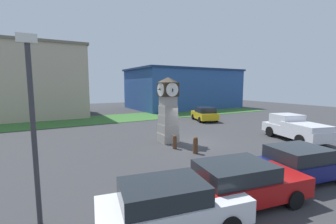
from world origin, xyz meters
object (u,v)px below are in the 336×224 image
Objects in this scene: bollard_mid_row at (195,145)px; clock_tower at (168,110)px; pickup_truck at (295,128)px; street_lamp_near_road at (32,117)px; car_near_tower at (240,182)px; car_far_lot at (205,114)px; pedestrian_crossing_lot at (6,114)px; car_by_building at (302,163)px; bollard_near_tower at (175,142)px; pedestrian_near_bench at (46,111)px; car_navy_sedan at (171,205)px.

clock_tower is at bearing 92.15° from bollard_mid_row.
pickup_truck is 0.98× the size of street_lamp_near_road.
car_near_tower is (-2.03, -5.42, 0.24)m from bollard_mid_row.
bollard_mid_row is at bearing -130.66° from car_far_lot.
pickup_truck is 3.10× the size of pedestrian_crossing_lot.
car_by_building is at bearing 1.67° from car_near_tower.
bollard_near_tower is 19.52m from pedestrian_near_bench.
pedestrian_near_bench is (-16.09, 20.57, 0.03)m from pickup_truck.
pickup_truck is at bearing 8.60° from street_lamp_near_road.
clock_tower is at bearing -53.86° from pedestrian_crossing_lot.
car_by_building is at bearing -61.13° from pedestrian_crossing_lot.
bollard_mid_row is 0.24× the size of car_far_lot.
car_by_building is at bearing -10.70° from street_lamp_near_road.
pickup_truck is at bearing -89.15° from car_far_lot.
car_navy_sedan is 4.59m from street_lamp_near_road.
car_navy_sedan is 0.94× the size of car_near_tower.
pedestrian_near_bench is at bearing 147.75° from car_far_lot.
car_by_building is at bearing -70.79° from bollard_near_tower.
pedestrian_near_bench reaches higher than car_far_lot.
car_far_lot is 0.80× the size of pickup_truck.
car_near_tower is at bearing -124.37° from car_far_lot.
pedestrian_crossing_lot is (-19.68, 9.14, 0.19)m from car_far_lot.
pickup_truck reaches higher than car_near_tower.
bollard_mid_row is at bearing 173.57° from pickup_truck.
car_near_tower is at bearing -102.54° from clock_tower.
car_by_building is at bearing -146.48° from pickup_truck.
car_near_tower is at bearing -156.71° from pickup_truck.
pedestrian_near_bench reaches higher than bollard_near_tower.
pickup_truck is (8.95, -2.40, 0.47)m from bollard_near_tower.
street_lamp_near_road reaches higher than car_navy_sedan.
street_lamp_near_road is at bearing 169.30° from car_by_building.
bollard_mid_row is at bearing -58.50° from pedestrian_crossing_lot.
car_far_lot is at bearing 38.51° from street_lamp_near_road.
car_far_lot is at bearing 90.85° from pickup_truck.
car_near_tower reaches higher than bollard_mid_row.
car_by_building is (3.81, 0.11, -0.00)m from car_near_tower.
car_by_building is at bearing -71.47° from bollard_mid_row.
car_near_tower is 0.89× the size of pickup_truck.
car_navy_sedan is at bearing -177.91° from car_by_building.
car_far_lot is 21.70m from pedestrian_crossing_lot.
clock_tower is 4.52× the size of bollard_mid_row.
car_near_tower is 11.33m from pickup_truck.
pedestrian_near_bench is (-7.60, 16.45, -1.38)m from clock_tower.
car_by_building is (1.78, -5.31, 0.23)m from bollard_mid_row.
car_navy_sedan is 1.05× the size of car_far_lot.
car_far_lot is at bearing -24.90° from pedestrian_crossing_lot.
car_far_lot is 21.03m from street_lamp_near_road.
bollard_near_tower is 9.41m from street_lamp_near_road.
car_by_building is 16.21m from car_far_lot.
car_by_building is (1.90, -8.49, -1.58)m from clock_tower.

